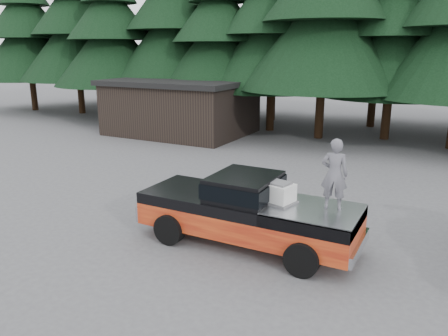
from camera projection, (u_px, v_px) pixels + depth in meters
The scene contains 7 objects.
ground at pixel (213, 226), 13.05m from camera, with size 120.00×120.00×0.00m, color #4A4A4C.
pickup_truck at pixel (247, 221), 11.66m from camera, with size 6.00×2.04×1.33m, color #D14F1A, non-canonical shape.
truck_cab at pixel (244, 186), 11.45m from camera, with size 1.66×1.90×0.59m, color black.
air_compressor at pixel (279, 194), 11.01m from camera, with size 0.71×0.59×0.49m, color silver.
man_on_bed at pixel (334, 174), 10.45m from camera, with size 0.64×0.42×1.75m, color #595860.
utility_building at pixel (181, 106), 26.90m from camera, with size 8.40×6.40×3.30m.
treeline at pixel (363, 2), 25.45m from camera, with size 60.15×16.05×17.50m.
Camera 1 is at (5.99, -10.55, 5.11)m, focal length 35.00 mm.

